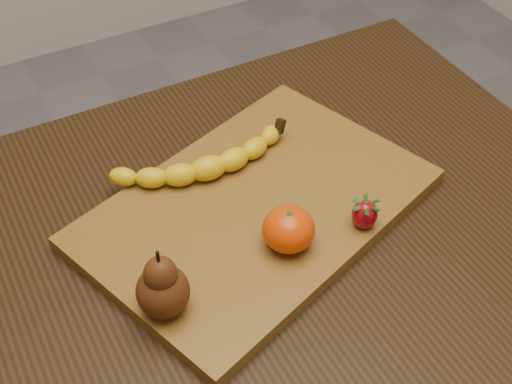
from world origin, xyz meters
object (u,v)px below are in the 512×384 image
pear (162,282)px  table (241,282)px  mandarin (289,229)px  cutting_board (256,208)px

pear → table: bearing=29.4°
table → mandarin: (0.04, -0.06, 0.15)m
cutting_board → mandarin: bearing=-108.7°
table → cutting_board: size_ratio=2.22×
table → pear: 0.23m
table → pear: size_ratio=10.38×
cutting_board → pear: (-0.17, -0.10, 0.06)m
table → cutting_board: 0.12m
table → pear: bearing=-150.6°
cutting_board → table: bearing=-164.5°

